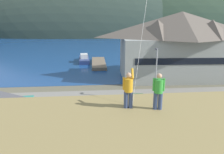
{
  "coord_description": "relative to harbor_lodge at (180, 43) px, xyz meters",
  "views": [
    {
      "loc": [
        -3.17,
        -17.04,
        11.46
      ],
      "look_at": [
        -0.9,
        9.0,
        3.96
      ],
      "focal_mm": 34.61,
      "sensor_mm": 36.0,
      "label": 1
    }
  ],
  "objects": [
    {
      "name": "person_companion",
      "position": [
        -12.99,
        -29.41,
        1.67
      ],
      "size": [
        0.54,
        0.4,
        1.74
      ],
      "color": "#384770",
      "rests_on": "grassy_hill_foreground"
    },
    {
      "name": "wharf_dock",
      "position": [
        -14.72,
        12.37,
        -6.12
      ],
      "size": [
        3.2,
        12.36,
        0.7
      ],
      "color": "#70604C",
      "rests_on": "ground"
    },
    {
      "name": "parked_car_lone_by_shed",
      "position": [
        -10.97,
        -13.96,
        -5.41
      ],
      "size": [
        4.3,
        2.26,
        1.82
      ],
      "color": "#236633",
      "rests_on": "parking_lot_pad"
    },
    {
      "name": "ground_plane",
      "position": [
        -12.76,
        -21.5,
        -6.47
      ],
      "size": [
        600.0,
        600.0,
        0.0
      ],
      "primitive_type": "plane",
      "color": "#66604C"
    },
    {
      "name": "parked_car_corner_spot",
      "position": [
        -2.24,
        -15.46,
        -5.41
      ],
      "size": [
        4.31,
        2.27,
        1.82
      ],
      "color": "navy",
      "rests_on": "parking_lot_pad"
    },
    {
      "name": "parking_lot_pad",
      "position": [
        -12.76,
        -16.5,
        -6.42
      ],
      "size": [
        40.0,
        20.0,
        0.1
      ],
      "primitive_type": "cube",
      "color": "gray",
      "rests_on": "ground"
    },
    {
      "name": "parked_car_front_row_end",
      "position": [
        -8.53,
        -21.91,
        -5.41
      ],
      "size": [
        4.24,
        2.12,
        1.82
      ],
      "color": "#236633",
      "rests_on": "parking_lot_pad"
    },
    {
      "name": "parking_light_pole",
      "position": [
        -7.56,
        -10.95,
        -2.27
      ],
      "size": [
        0.24,
        0.78,
        7.13
      ],
      "color": "#ADADB2",
      "rests_on": "parking_lot_pad"
    },
    {
      "name": "far_hill_west_ridge",
      "position": [
        -13.07,
        95.94,
        -6.47
      ],
      "size": [
        148.81,
        50.9,
        60.26
      ],
      "primitive_type": "ellipsoid",
      "color": "#2D3D33",
      "rests_on": "ground"
    },
    {
      "name": "far_hill_east_peak",
      "position": [
        53.84,
        98.85,
        -6.47
      ],
      "size": [
        136.9,
        59.25,
        62.54
      ],
      "primitive_type": "ellipsoid",
      "color": "#334733",
      "rests_on": "ground"
    },
    {
      "name": "moored_boat_wharfside",
      "position": [
        -18.32,
        15.73,
        -5.75
      ],
      "size": [
        2.89,
        7.9,
        2.16
      ],
      "color": "navy",
      "rests_on": "ground"
    },
    {
      "name": "harbor_lodge",
      "position": [
        0.0,
        0.0,
        0.0
      ],
      "size": [
        22.95,
        12.13,
        12.11
      ],
      "color": "#999E99",
      "rests_on": "ground"
    },
    {
      "name": "person_kite_flyer",
      "position": [
        -14.34,
        -29.13,
        1.69
      ],
      "size": [
        0.56,
        0.64,
        1.86
      ],
      "color": "#384770",
      "rests_on": "grassy_hill_foreground"
    },
    {
      "name": "bay_water",
      "position": [
        -12.76,
        38.5,
        -6.46
      ],
      "size": [
        360.0,
        84.0,
        0.03
      ],
      "primitive_type": "cube",
      "color": "navy",
      "rests_on": "ground"
    }
  ]
}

